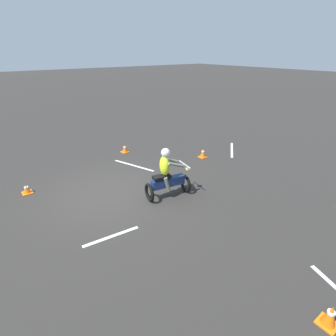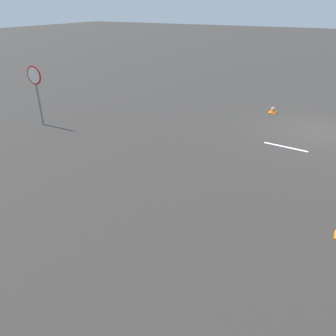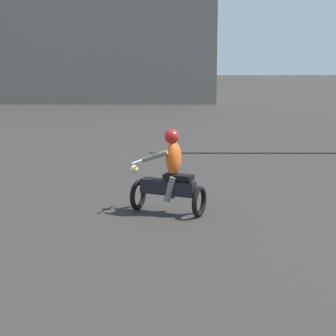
# 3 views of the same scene
# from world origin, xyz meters

# --- Properties ---
(ground_plane) EXTENTS (120.00, 120.00, 0.00)m
(ground_plane) POSITION_xyz_m (0.00, 0.00, 0.00)
(ground_plane) COLOR #2D2B28
(motorcycle_rider_foreground) EXTENTS (1.55, 0.86, 1.66)m
(motorcycle_rider_foreground) POSITION_xyz_m (-1.42, 1.31, 0.73)
(motorcycle_rider_foreground) COLOR black
(motorcycle_rider_foreground) RESTS_ON ground
(traffic_cone_near_right) EXTENTS (0.32, 0.32, 0.44)m
(traffic_cone_near_right) POSITION_xyz_m (-1.07, 6.46, 0.21)
(traffic_cone_near_right) COLOR orange
(traffic_cone_near_right) RESTS_ON ground
(traffic_cone_mid_center) EXTENTS (0.32, 0.32, 0.32)m
(traffic_cone_mid_center) POSITION_xyz_m (2.16, -1.62, 0.15)
(traffic_cone_mid_center) COLOR orange
(traffic_cone_mid_center) RESTS_ON ground
(traffic_cone_mid_left) EXTENTS (0.32, 0.32, 0.36)m
(traffic_cone_mid_left) POSITION_xyz_m (-2.23, -3.04, 0.17)
(traffic_cone_mid_left) COLOR orange
(traffic_cone_mid_left) RESTS_ON ground
(traffic_cone_far_right) EXTENTS (0.32, 0.32, 0.40)m
(traffic_cone_far_right) POSITION_xyz_m (-4.68, -0.44, 0.19)
(traffic_cone_far_right) COLOR orange
(traffic_cone_far_right) RESTS_ON ground
(lane_stripe_e) EXTENTS (1.48, 0.23, 0.01)m
(lane_stripe_e) POSITION_xyz_m (0.91, 2.07, 0.00)
(lane_stripe_e) COLOR silver
(lane_stripe_e) RESTS_ON ground
(lane_stripe_sw) EXTENTS (1.59, 1.39, 0.01)m
(lane_stripe_sw) POSITION_xyz_m (-6.44, -0.30, 0.00)
(lane_stripe_sw) COLOR silver
(lane_stripe_sw) RESTS_ON ground
(lane_stripe_s) EXTENTS (0.80, 1.91, 0.01)m
(lane_stripe_s) POSITION_xyz_m (-1.79, -1.48, 0.00)
(lane_stripe_s) COLOR silver
(lane_stripe_s) RESTS_ON ground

